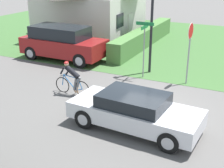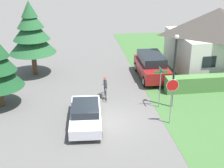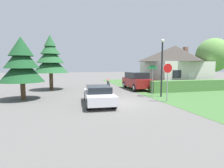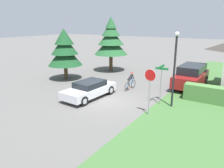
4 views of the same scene
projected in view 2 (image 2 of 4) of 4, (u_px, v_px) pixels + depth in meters
name	position (u px, v px, depth m)	size (l,w,h in m)	color
ground_plane	(110.00, 122.00, 19.24)	(140.00, 140.00, 0.00)	#5B5956
cottage_house	(216.00, 38.00, 26.92)	(7.89, 6.94, 5.39)	beige
sedan_left_lane	(86.00, 114.00, 18.76)	(2.10, 4.62, 1.28)	silver
cyclist	(105.00, 88.00, 22.17)	(0.44, 1.76, 1.48)	black
parked_suv_right	(151.00, 66.00, 25.62)	(2.17, 5.03, 1.98)	maroon
stop_sign	(172.00, 93.00, 18.28)	(0.74, 0.07, 2.89)	gray
street_lamp	(174.00, 66.00, 19.96)	(0.28, 0.28, 5.05)	black
street_name_sign	(160.00, 81.00, 20.30)	(0.90, 0.90, 2.77)	gray
conifer_tall_far	(31.00, 33.00, 25.31)	(3.84, 3.84, 6.19)	#4C3823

